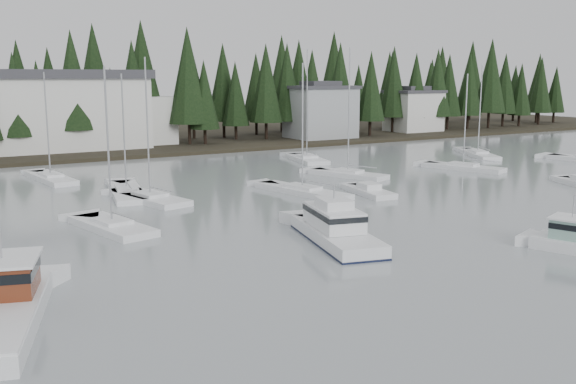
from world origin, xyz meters
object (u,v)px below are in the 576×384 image
at_px(sailboat_0, 112,229).
at_px(sailboat_1, 463,169).
at_px(sailboat_2, 307,160).
at_px(sailboat_10, 150,200).
at_px(runabout_1, 369,193).
at_px(sailboat_12, 127,194).
at_px(harbor_inn, 70,111).
at_px(sailboat_11, 478,155).
at_px(house_east_b, 414,110).
at_px(cabin_cruiser_center, 335,232).
at_px(sailboat_5, 348,176).
at_px(sailboat_9, 51,180).
at_px(sailboat_7, 302,193).
at_px(house_east_a, 320,111).

distance_m(sailboat_0, sailboat_1, 43.56).
xyz_separation_m(sailboat_2, sailboat_10, (-25.70, -15.44, -0.01)).
bearing_deg(runabout_1, sailboat_12, 68.50).
bearing_deg(sailboat_1, harbor_inn, 22.18).
xyz_separation_m(sailboat_11, sailboat_12, (-49.02, -4.00, -0.01)).
bearing_deg(house_east_b, cabin_cruiser_center, -135.18).
height_order(house_east_b, sailboat_0, sailboat_0).
bearing_deg(house_east_b, sailboat_5, -138.89).
bearing_deg(sailboat_5, sailboat_1, -119.21).
height_order(harbor_inn, sailboat_9, harbor_inn).
distance_m(house_east_b, sailboat_1, 46.72).
bearing_deg(sailboat_1, sailboat_7, 80.07).
distance_m(cabin_cruiser_center, sailboat_2, 39.95).
bearing_deg(sailboat_1, sailboat_5, 61.98).
relative_size(sailboat_2, sailboat_5, 1.03).
bearing_deg(sailboat_2, house_east_a, -24.02).
bearing_deg(house_east_b, harbor_inn, 177.80).
bearing_deg(runabout_1, house_east_a, -19.71).
xyz_separation_m(house_east_a, sailboat_1, (-4.49, -36.23, -4.84)).
relative_size(sailboat_12, runabout_1, 1.69).
xyz_separation_m(sailboat_0, runabout_1, (23.80, 1.68, 0.07)).
bearing_deg(sailboat_11, sailboat_9, 109.36).
height_order(sailboat_7, sailboat_10, sailboat_10).
bearing_deg(sailboat_7, sailboat_1, -92.98).
bearing_deg(sailboat_11, sailboat_12, 122.39).
bearing_deg(sailboat_0, harbor_inn, -21.46).
distance_m(sailboat_0, sailboat_7, 19.47).
distance_m(sailboat_0, sailboat_12, 13.64).
distance_m(cabin_cruiser_center, sailboat_12, 24.24).
bearing_deg(sailboat_7, sailboat_2, -44.74).
xyz_separation_m(harbor_inn, sailboat_1, (34.47, -40.57, -5.72)).
distance_m(house_east_b, cabin_cruiser_center, 81.42).
bearing_deg(sailboat_0, sailboat_7, -86.87).
bearing_deg(sailboat_7, sailboat_10, 63.50).
relative_size(sailboat_0, sailboat_9, 1.02).
distance_m(sailboat_0, sailboat_9, 24.57).
bearing_deg(harbor_inn, sailboat_7, -76.53).
distance_m(house_east_a, sailboat_11, 29.22).
bearing_deg(runabout_1, sailboat_1, -61.31).
bearing_deg(sailboat_0, sailboat_12, -32.94).
bearing_deg(sailboat_12, house_east_a, -41.63).
distance_m(house_east_a, sailboat_10, 55.23).
height_order(harbor_inn, sailboat_7, sailboat_7).
relative_size(house_east_b, sailboat_7, 0.78).
bearing_deg(house_east_b, sailboat_10, -149.03).
bearing_deg(sailboat_2, sailboat_12, 126.55).
bearing_deg(sailboat_0, sailboat_2, -64.44).
bearing_deg(sailboat_2, harbor_inn, 56.15).
bearing_deg(harbor_inn, sailboat_9, -107.33).
height_order(sailboat_1, sailboat_12, sailboat_1).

